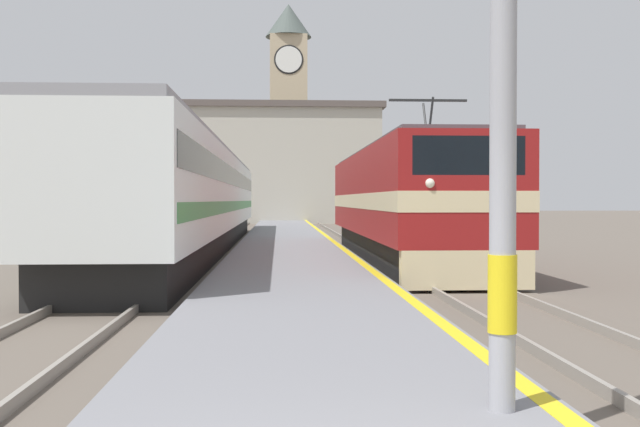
# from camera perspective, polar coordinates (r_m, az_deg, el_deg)

# --- Properties ---
(ground_plane) EXTENTS (200.00, 200.00, 0.00)m
(ground_plane) POSITION_cam_1_polar(r_m,az_deg,el_deg) (33.37, -2.49, -2.28)
(ground_plane) COLOR #60564C
(platform) EXTENTS (3.81, 140.00, 0.31)m
(platform) POSITION_cam_1_polar(r_m,az_deg,el_deg) (28.37, -2.37, -2.55)
(platform) COLOR slate
(platform) RESTS_ON ground
(rail_track_near) EXTENTS (2.83, 140.00, 0.16)m
(rail_track_near) POSITION_cam_1_polar(r_m,az_deg,el_deg) (28.64, 4.59, -2.76)
(rail_track_near) COLOR #60564C
(rail_track_near) RESTS_ON ground
(rail_track_far) EXTENTS (2.83, 140.00, 0.16)m
(rail_track_far) POSITION_cam_1_polar(r_m,az_deg,el_deg) (28.55, -9.45, -2.79)
(rail_track_far) COLOR #60564C
(rail_track_far) RESTS_ON ground
(locomotive_train) EXTENTS (2.92, 16.90, 4.53)m
(locomotive_train) POSITION_cam_1_polar(r_m,az_deg,el_deg) (23.65, 6.22, 0.78)
(locomotive_train) COLOR black
(locomotive_train) RESTS_ON ground
(passenger_train) EXTENTS (2.92, 33.85, 3.79)m
(passenger_train) POSITION_cam_1_polar(r_m,az_deg,el_deg) (29.17, -9.31, 1.26)
(passenger_train) COLOR black
(passenger_train) RESTS_ON ground
(clock_tower) EXTENTS (4.64, 4.64, 21.78)m
(clock_tower) POSITION_cam_1_polar(r_m,az_deg,el_deg) (76.69, -2.42, 8.30)
(clock_tower) COLOR tan
(clock_tower) RESTS_ON ground
(station_building) EXTENTS (19.92, 10.45, 9.86)m
(station_building) POSITION_cam_1_polar(r_m,az_deg,el_deg) (64.64, -4.38, 3.71)
(station_building) COLOR #B7B2A3
(station_building) RESTS_ON ground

